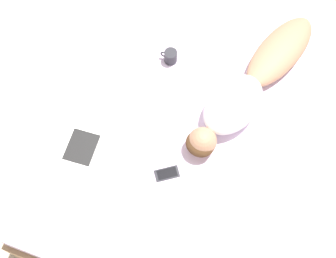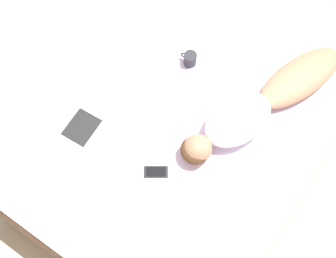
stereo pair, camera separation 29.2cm
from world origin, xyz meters
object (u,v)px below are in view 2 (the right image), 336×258
person (258,106)px  open_magazine (99,137)px  cell_phone (156,172)px  coffee_mug (190,59)px

person → open_magazine: person is taller
cell_phone → coffee_mug: bearing=-15.9°
coffee_mug → cell_phone: (-0.26, 0.77, -0.05)m
open_magazine → coffee_mug: (-0.17, -0.79, 0.05)m
person → coffee_mug: (0.56, -0.07, -0.04)m
coffee_mug → person: bearing=172.4°
person → coffee_mug: person is taller
open_magazine → cell_phone: size_ratio=3.44×
open_magazine → cell_phone: bearing=178.3°
cell_phone → person: bearing=-57.8°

